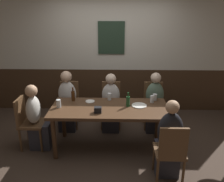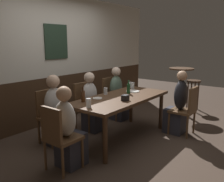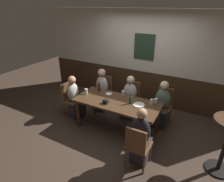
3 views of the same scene
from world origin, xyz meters
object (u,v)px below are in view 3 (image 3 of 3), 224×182
object	(u,v)px
person_right_near	(141,140)
beer_glass_tall	(156,101)
chair_left_far	(104,90)
chair_mid_far	(132,96)
pint_glass_stout	(86,92)
plate_white_large	(139,105)
person_head_west	(75,100)
chair_right_near	(137,145)
person_mid_far	(129,100)
person_left_far	(101,92)
tumbler_short	(123,93)
dining_table	(117,104)
condiment_caddy	(106,102)
pint_glass_amber	(152,102)
beer_bottle_brown	(99,87)
chair_right_far	(163,104)
chair_head_west	(70,98)
person_right_far	(161,107)
beer_bottle_green	(130,100)
plate_white_small	(109,94)

from	to	relation	value
person_right_near	beer_glass_tall	world-z (taller)	person_right_near
chair_left_far	chair_mid_far	size ratio (longest dim) A/B	1.00
person_right_near	pint_glass_stout	size ratio (longest dim) A/B	8.83
plate_white_large	person_head_west	bearing A→B (deg)	-177.46
chair_right_near	plate_white_large	size ratio (longest dim) A/B	3.54
person_mid_far	person_head_west	size ratio (longest dim) A/B	0.99
person_left_far	tumbler_short	bearing A→B (deg)	-23.12
dining_table	condiment_caddy	size ratio (longest dim) A/B	17.22
tumbler_short	pint_glass_stout	distance (m)	0.87
chair_left_far	pint_glass_amber	distance (m)	1.69
person_left_far	beer_bottle_brown	size ratio (longest dim) A/B	4.72
chair_right_far	chair_mid_far	bearing A→B (deg)	180.00
dining_table	beer_bottle_brown	bearing A→B (deg)	157.15
person_right_near	beer_glass_tall	distance (m)	1.05
dining_table	person_left_far	world-z (taller)	person_left_far
chair_right_far	chair_head_west	xyz separation A→B (m)	(-2.20, -0.83, 0.00)
chair_left_far	pint_glass_stout	size ratio (longest dim) A/B	6.73
chair_right_far	beer_bottle_brown	size ratio (longest dim) A/B	3.62
condiment_caddy	chair_right_near	bearing A→B (deg)	-32.14
person_right_far	person_left_far	world-z (taller)	person_left_far
chair_head_west	person_mid_far	world-z (taller)	person_mid_far
pint_glass_amber	person_mid_far	bearing A→B (deg)	147.90
beer_bottle_green	plate_white_small	xyz separation A→B (m)	(-0.64, 0.19, -0.09)
condiment_caddy	beer_bottle_brown	bearing A→B (deg)	134.51
person_left_far	beer_bottle_brown	xyz separation A→B (m)	(0.20, -0.41, 0.35)
dining_table	pint_glass_amber	bearing A→B (deg)	17.44
chair_left_far	person_head_west	xyz separation A→B (m)	(-0.37, -0.83, -0.03)
dining_table	pint_glass_stout	distance (m)	0.83
plate_white_small	beer_bottle_green	bearing A→B (deg)	-16.14
condiment_caddy	person_left_far	bearing A→B (deg)	127.09
person_right_far	beer_bottle_green	bearing A→B (deg)	-130.51
beer_bottle_brown	plate_white_small	world-z (taller)	beer_bottle_brown
pint_glass_stout	beer_bottle_green	world-z (taller)	beer_bottle_green
person_right_near	plate_white_large	bearing A→B (deg)	115.01
chair_mid_far	person_left_far	size ratio (longest dim) A/B	0.77
person_head_west	pint_glass_stout	bearing A→B (deg)	-2.93
beer_bottle_brown	person_mid_far	bearing A→B (deg)	32.52
person_left_far	dining_table	bearing A→B (deg)	-38.91
chair_right_near	chair_head_west	xyz separation A→B (m)	(-2.20, 0.83, 0.00)
person_right_near	beer_glass_tall	xyz separation A→B (m)	(-0.06, 1.00, 0.30)
dining_table	pint_glass_stout	size ratio (longest dim) A/B	14.50
dining_table	chair_right_near	distance (m)	1.19
person_mid_far	pint_glass_stout	distance (m)	1.12
person_right_far	person_left_far	size ratio (longest dim) A/B	0.98
person_head_west	pint_glass_stout	distance (m)	0.51
chair_mid_far	beer_bottle_brown	bearing A→B (deg)	-138.13
pint_glass_amber	beer_bottle_brown	size ratio (longest dim) A/B	0.51
chair_mid_far	person_left_far	distance (m)	0.85
chair_right_near	person_left_far	xyz separation A→B (m)	(-1.67, 1.51, -0.01)
person_left_far	beer_glass_tall	bearing A→B (deg)	-12.05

